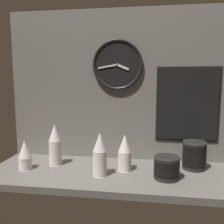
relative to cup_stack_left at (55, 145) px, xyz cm
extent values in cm
cube|color=slate|center=(41.66, -6.29, -15.80)|extent=(160.00, 56.00, 4.00)
cube|color=slate|center=(41.66, 20.21, 38.70)|extent=(160.00, 3.00, 105.00)
cone|color=white|center=(0.00, 0.00, -8.08)|extent=(8.44, 8.44, 11.43)
cone|color=white|center=(0.00, 0.00, -6.61)|extent=(8.44, 8.44, 11.43)
cone|color=white|center=(0.00, 0.00, -5.14)|extent=(8.44, 8.44, 11.43)
cone|color=white|center=(0.00, 0.00, -3.67)|extent=(8.44, 8.44, 11.43)
cone|color=white|center=(0.00, 0.00, -2.20)|extent=(8.44, 8.44, 11.43)
cone|color=white|center=(0.00, 0.00, -0.73)|extent=(8.44, 8.44, 11.43)
cone|color=white|center=(0.00, 0.00, 0.73)|extent=(8.44, 8.44, 11.43)
cone|color=white|center=(0.00, 0.00, 2.20)|extent=(8.44, 8.44, 11.43)
cone|color=white|center=(0.00, 0.00, 3.67)|extent=(8.44, 8.44, 11.43)
cone|color=white|center=(0.00, 0.00, 5.14)|extent=(8.44, 8.44, 11.43)
cone|color=white|center=(0.00, 0.00, 6.61)|extent=(8.44, 8.44, 11.43)
cone|color=white|center=(0.00, 0.00, 8.08)|extent=(8.44, 8.44, 11.43)
cone|color=white|center=(33.27, -13.88, -8.08)|extent=(8.44, 8.44, 11.43)
cone|color=white|center=(33.27, -13.88, -6.61)|extent=(8.44, 8.44, 11.43)
cone|color=white|center=(33.27, -13.88, -5.14)|extent=(8.44, 8.44, 11.43)
cone|color=white|center=(33.27, -13.88, -3.67)|extent=(8.44, 8.44, 11.43)
cone|color=white|center=(33.27, -13.88, -2.20)|extent=(8.44, 8.44, 11.43)
cone|color=white|center=(33.27, -13.88, -0.73)|extent=(8.44, 8.44, 11.43)
cone|color=white|center=(33.27, -13.88, 0.73)|extent=(8.44, 8.44, 11.43)
cone|color=white|center=(33.27, -13.88, 2.20)|extent=(8.44, 8.44, 11.43)
cone|color=white|center=(33.27, -13.88, 3.67)|extent=(8.44, 8.44, 11.43)
cone|color=white|center=(33.27, -13.88, 5.14)|extent=(8.44, 8.44, 11.43)
cone|color=white|center=(33.27, -13.88, 6.61)|extent=(8.44, 8.44, 11.43)
cone|color=white|center=(-16.20, -10.32, -8.08)|extent=(8.44, 8.44, 11.43)
cone|color=white|center=(-16.20, -10.32, -6.61)|extent=(8.44, 8.44, 11.43)
cone|color=white|center=(-16.20, -10.32, -5.14)|extent=(8.44, 8.44, 11.43)
cone|color=white|center=(-16.20, -10.32, -3.67)|extent=(8.44, 8.44, 11.43)
cone|color=white|center=(-16.20, -10.32, -2.20)|extent=(8.44, 8.44, 11.43)
cone|color=white|center=(-16.20, -10.32, -0.73)|extent=(8.44, 8.44, 11.43)
cone|color=white|center=(47.11, -3.90, -8.08)|extent=(8.44, 8.44, 11.43)
cone|color=white|center=(47.11, -3.90, -6.61)|extent=(8.44, 8.44, 11.43)
cone|color=white|center=(47.11, -3.90, -5.14)|extent=(8.44, 8.44, 11.43)
cone|color=white|center=(47.11, -3.90, -3.67)|extent=(8.44, 8.44, 11.43)
cone|color=white|center=(47.11, -3.90, -2.20)|extent=(8.44, 8.44, 11.43)
cone|color=white|center=(47.11, -3.90, -0.73)|extent=(8.44, 8.44, 11.43)
cone|color=white|center=(47.11, -3.90, 0.73)|extent=(8.44, 8.44, 11.43)
cone|color=white|center=(47.11, -3.90, 2.20)|extent=(8.44, 8.44, 11.43)
cone|color=white|center=(47.11, -3.90, 3.67)|extent=(8.44, 8.44, 11.43)
cylinder|color=black|center=(72.23, -12.87, -11.70)|extent=(14.59, 14.59, 4.19)
cylinder|color=black|center=(72.23, -12.87, -9.43)|extent=(14.59, 14.59, 4.19)
cylinder|color=black|center=(72.23, -12.87, -7.17)|extent=(14.59, 14.59, 4.19)
cylinder|color=black|center=(72.23, -12.87, -4.90)|extent=(14.59, 14.59, 4.19)
cylinder|color=black|center=(72.23, -12.87, -2.63)|extent=(14.59, 14.59, 4.19)
torus|color=#302D2A|center=(72.23, -12.87, -1.17)|extent=(14.93, 14.93, 1.51)
cylinder|color=black|center=(90.94, 5.25, -11.70)|extent=(14.59, 14.59, 4.19)
cylinder|color=black|center=(90.94, 5.25, -9.43)|extent=(14.59, 14.59, 4.19)
cylinder|color=black|center=(90.94, 5.25, -7.17)|extent=(14.59, 14.59, 4.19)
cylinder|color=black|center=(90.94, 5.25, -4.90)|extent=(14.59, 14.59, 4.19)
cylinder|color=black|center=(90.94, 5.25, -2.63)|extent=(14.59, 14.59, 4.19)
cylinder|color=black|center=(90.94, 5.25, -0.37)|extent=(14.59, 14.59, 4.19)
cylinder|color=black|center=(90.94, 5.25, 1.90)|extent=(14.59, 14.59, 4.19)
torus|color=#302D2A|center=(90.94, 5.25, 3.36)|extent=(14.93, 14.93, 1.51)
cylinder|color=black|center=(39.78, 17.61, 53.21)|extent=(34.11, 1.80, 34.11)
torus|color=black|center=(39.78, 16.80, 53.21)|extent=(34.73, 1.98, 34.73)
cube|color=white|center=(43.72, 16.31, 51.57)|extent=(8.46, 0.60, 4.70)
cube|color=white|center=(33.23, 16.31, 52.11)|extent=(13.30, 0.60, 3.26)
cylinder|color=white|center=(39.78, 16.31, 53.21)|extent=(1.71, 0.60, 1.71)
cube|color=black|center=(87.75, 18.33, 26.39)|extent=(42.04, 0.60, 50.75)
cube|color=black|center=(87.75, 17.91, 26.39)|extent=(39.64, 1.20, 48.35)
camera|label=1|loc=(59.61, -147.05, 43.02)|focal=38.00mm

